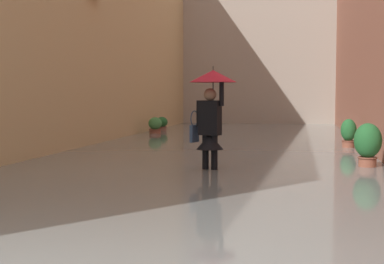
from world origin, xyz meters
The scene contains 8 objects.
ground_plane centered at (0.00, -11.84, 0.00)m, with size 60.00×60.00×0.00m, color gray.
flood_water centered at (0.00, -11.84, 0.11)m, with size 8.06×29.68×0.22m, color slate.
building_facade_far centered at (0.00, -24.58, 6.19)m, with size 10.86×1.80×12.39m, color #A89989.
person_wading centered at (-0.38, -6.83, 1.40)m, with size 0.87×0.87×2.10m.
potted_plant_mid_right centered at (3.08, -16.08, 0.43)m, with size 0.48×0.48×0.79m.
potted_plant_far_left centered at (-3.23, -11.82, 0.53)m, with size 0.41×0.41×0.96m.
potted_plant_far_right centered at (3.23, -17.68, 0.41)m, with size 0.45×0.45×0.74m.
potted_plant_mid_left centered at (-3.25, -7.79, 0.61)m, with size 0.52×0.52×1.05m.
Camera 1 is at (-1.94, 3.23, 1.57)m, focal length 52.29 mm.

